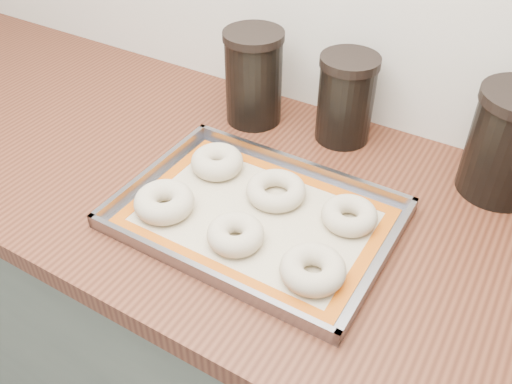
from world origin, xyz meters
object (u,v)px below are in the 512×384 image
Objects in this scene: bagel_front_right at (313,269)px; bagel_back_mid at (276,190)px; bagel_back_left at (217,162)px; bagel_back_right at (349,215)px; canister_left at (254,77)px; baking_tray at (256,216)px; canister_right at (510,144)px; bagel_front_left at (164,202)px; canister_mid at (346,99)px; bagel_front_mid at (236,234)px.

bagel_front_right reaches higher than bagel_back_mid.
bagel_back_mid is (0.14, -0.01, -0.00)m from bagel_back_left.
canister_left is (-0.31, 0.21, 0.08)m from bagel_back_right.
baking_tray is 0.15m from bagel_back_left.
baking_tray is 2.32× the size of canister_right.
bagel_back_right is 0.48× the size of canister_right.
baking_tray is at bearing -58.24° from canister_left.
bagel_front_left is at bearing -154.78° from bagel_back_right.
bagel_front_right is at bearing -72.39° from canister_mid.
baking_tray is at bearing -30.10° from bagel_back_left.
bagel_front_right is 0.42m from canister_right.
bagel_back_mid is (0.00, 0.06, 0.01)m from baking_tray.
baking_tray is 2.33× the size of canister_left.
bagel_back_left is (0.01, 0.14, 0.00)m from bagel_front_left.
bagel_back_right is at bearing -129.97° from canister_right.
bagel_front_left is 0.98× the size of bagel_back_mid.
canister_left is 1.10× the size of canister_mid.
baking_tray is 0.32m from canister_mid.
bagel_front_right is 0.51× the size of canister_right.
bagel_back_mid is (0.15, 0.13, -0.00)m from bagel_front_left.
baking_tray is 0.16m from bagel_back_right.
canister_mid is at bearing 107.61° from bagel_front_right.
bagel_front_mid reaches higher than bagel_back_mid.
bagel_front_mid is 0.93× the size of bagel_front_right.
bagel_back_mid is at bearing 89.68° from bagel_front_mid.
bagel_back_left is 0.27m from bagel_back_right.
baking_tray is 4.87× the size of bagel_back_right.
bagel_back_mid is (0.00, 0.13, -0.00)m from bagel_front_mid.
bagel_front_mid is 0.50m from canister_right.
canister_mid is at bearing 85.82° from baking_tray.
bagel_back_left reaches higher than bagel_back_right.
bagel_back_left reaches higher than bagel_front_right.
bagel_back_left is at bearing -123.45° from canister_mid.
bagel_back_right is 0.31m from canister_right.
bagel_front_mid is at bearing -92.90° from canister_mid.
bagel_front_right is at bearing -48.03° from canister_left.
bagel_back_left is at bearing 132.71° from bagel_front_mid.
bagel_front_right is at bearing -27.16° from baking_tray.
bagel_front_right is 0.95× the size of bagel_back_mid.
bagel_front_left is 1.04× the size of bagel_front_right.
bagel_front_mid is 0.47× the size of canister_right.
canister_left is at bearing -177.74° from canister_right.
canister_right is (0.33, 0.30, 0.09)m from baking_tray.
canister_right reaches higher than bagel_front_left.
canister_mid reaches higher than bagel_front_right.
canister_right is at bearing 2.26° from canister_left.
canister_left is (-0.32, 0.35, 0.08)m from bagel_front_right.
canister_mid is (0.15, 0.23, 0.07)m from bagel_back_left.
bagel_front_left is 0.20m from bagel_back_mid.
bagel_front_right is at bearing -1.38° from bagel_front_left.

